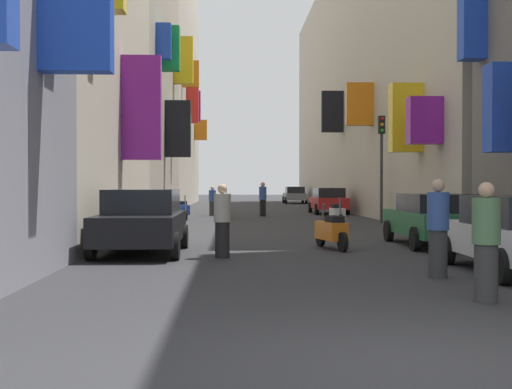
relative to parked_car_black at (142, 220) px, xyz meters
The scene contains 19 objects.
ground_plane 20.64m from the parked_car_black, 79.28° to the left, with size 140.00×140.00×0.00m, color #2D2D30.
building_left_mid_b 19.72m from the parked_car_black, 102.80° to the left, with size 7.26×14.61×14.00m.
building_left_mid_c 39.16m from the parked_car_black, 96.26° to the left, with size 7.12×24.70×19.36m.
building_right_mid_b 30.30m from the parked_car_black, 66.23° to the left, with size 7.30×46.75×16.57m.
parked_car_black is the anchor object (origin of this frame).
parked_car_green 7.66m from the parked_car_black, 12.74° to the left, with size 1.93×4.21×1.38m.
parked_car_grey 42.07m from the parked_car_black, 79.68° to the left, with size 1.89×4.05×1.44m.
parked_car_red 22.34m from the parked_car_black, 70.43° to the left, with size 1.84×4.49×1.44m.
scooter_white 12.05m from the parked_car_black, 58.70° to the left, with size 0.49×1.84×1.13m.
scooter_green 38.70m from the parked_car_black, 87.44° to the left, with size 0.58×1.99×1.13m.
scooter_blue 15.09m from the parked_car_black, 90.45° to the left, with size 0.68×1.91×1.13m.
scooter_silver 15.92m from the parked_car_black, 83.51° to the left, with size 0.49×1.87×1.13m.
scooter_orange 4.70m from the parked_car_black, 10.76° to the left, with size 0.70×1.95×1.13m.
pedestrian_crossing 8.70m from the parked_car_black, 49.84° to the right, with size 0.50×0.50×1.66m.
pedestrian_near_left 18.65m from the parked_car_black, 78.55° to the left, with size 0.54×0.54×1.75m.
pedestrian_near_right 18.81m from the parked_car_black, 86.61° to the left, with size 0.48×0.48×1.54m.
pedestrian_mid_street 7.10m from the parked_car_black, 36.59° to the right, with size 0.44×0.44×1.72m.
pedestrian_far_away 2.12m from the parked_car_black, 26.25° to the right, with size 0.54×0.54×1.63m.
traffic_light_near_corner 14.89m from the parked_car_black, 55.11° to the left, with size 0.26×0.34×4.51m.
Camera 1 is at (-1.72, -5.89, 1.62)m, focal length 46.57 mm.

